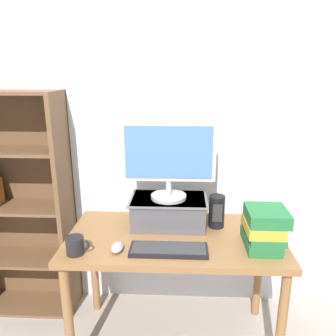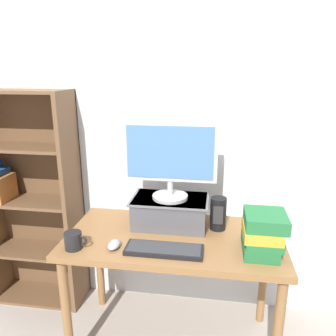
{
  "view_description": "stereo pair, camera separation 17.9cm",
  "coord_description": "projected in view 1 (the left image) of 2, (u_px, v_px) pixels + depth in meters",
  "views": [
    {
      "loc": [
        0.04,
        -1.67,
        1.62
      ],
      "look_at": [
        -0.04,
        0.06,
        1.11
      ],
      "focal_mm": 35.0,
      "sensor_mm": 36.0,
      "label": 1
    },
    {
      "loc": [
        0.21,
        -1.65,
        1.62
      ],
      "look_at": [
        -0.04,
        0.06,
        1.11
      ],
      "focal_mm": 35.0,
      "sensor_mm": 36.0,
      "label": 2
    }
  ],
  "objects": [
    {
      "name": "coffee_mug",
      "position": [
        75.0,
        245.0,
        1.65
      ],
      "size": [
        0.12,
        0.09,
        0.09
      ],
      "color": "black",
      "rests_on": "desk"
    },
    {
      "name": "computer_monitor",
      "position": [
        169.0,
        157.0,
        1.86
      ],
      "size": [
        0.54,
        0.21,
        0.45
      ],
      "color": "#B7B7BA",
      "rests_on": "riser_box"
    },
    {
      "name": "computer_mouse",
      "position": [
        117.0,
        247.0,
        1.69
      ],
      "size": [
        0.06,
        0.1,
        0.04
      ],
      "color": "#99999E",
      "rests_on": "desk"
    },
    {
      "name": "back_wall",
      "position": [
        177.0,
        122.0,
        2.12
      ],
      "size": [
        7.0,
        0.08,
        2.6
      ],
      "color": "silver",
      "rests_on": "ground_plane"
    },
    {
      "name": "keyboard",
      "position": [
        169.0,
        250.0,
        1.68
      ],
      "size": [
        0.4,
        0.14,
        0.02
      ],
      "color": "black",
      "rests_on": "desk"
    },
    {
      "name": "desk",
      "position": [
        175.0,
        250.0,
        1.88
      ],
      "size": [
        1.21,
        0.62,
        0.73
      ],
      "color": "olive",
      "rests_on": "ground_plane"
    },
    {
      "name": "book_stack",
      "position": [
        264.0,
        228.0,
        1.71
      ],
      "size": [
        0.21,
        0.26,
        0.21
      ],
      "color": "#236B38",
      "rests_on": "desk"
    },
    {
      "name": "desk_speaker",
      "position": [
        217.0,
        211.0,
        1.93
      ],
      "size": [
        0.09,
        0.1,
        0.19
      ],
      "color": "black",
      "rests_on": "desk"
    },
    {
      "name": "bookshelf_unit",
      "position": [
        18.0,
        205.0,
        2.17
      ],
      "size": [
        0.66,
        0.28,
        1.51
      ],
      "color": "brown",
      "rests_on": "ground_plane"
    },
    {
      "name": "riser_box",
      "position": [
        169.0,
        210.0,
        1.96
      ],
      "size": [
        0.45,
        0.28,
        0.17
      ],
      "color": "#515156",
      "rests_on": "desk"
    }
  ]
}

